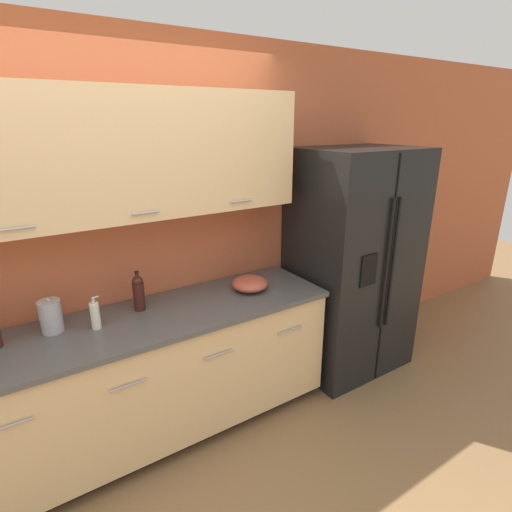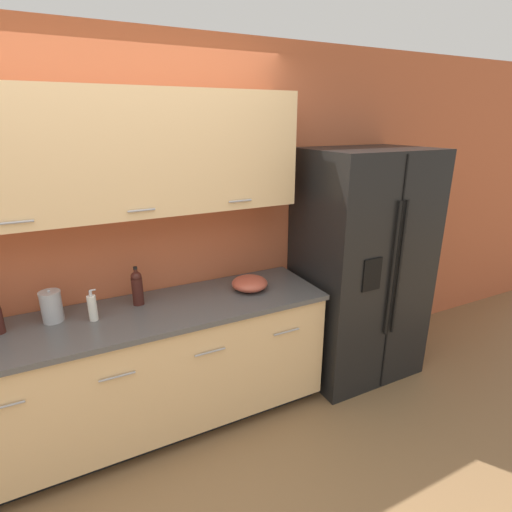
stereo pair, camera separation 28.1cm
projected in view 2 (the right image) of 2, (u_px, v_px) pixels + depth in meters
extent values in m
cube|color=#BC5B38|center=(111.00, 240.00, 2.66)|extent=(10.00, 0.05, 2.60)
cube|color=#E0B77F|center=(131.00, 154.00, 2.39)|extent=(2.13, 0.32, 0.74)
cylinder|color=#99999E|center=(17.00, 222.00, 2.07)|extent=(0.16, 0.01, 0.01)
cylinder|color=#99999E|center=(142.00, 210.00, 2.34)|extent=(0.16, 0.01, 0.01)
cylinder|color=#99999E|center=(240.00, 201.00, 2.62)|extent=(0.16, 0.01, 0.01)
cube|color=black|center=(159.00, 415.00, 2.87)|extent=(2.27, 0.54, 0.09)
cube|color=#E0B77F|center=(156.00, 366.00, 2.70)|extent=(2.31, 0.62, 0.78)
cube|color=#4C4C4C|center=(151.00, 313.00, 2.56)|extent=(2.34, 0.64, 0.03)
cylinder|color=#99999E|center=(3.00, 407.00, 2.00)|extent=(0.20, 0.01, 0.01)
cylinder|color=#99999E|center=(117.00, 377.00, 2.24)|extent=(0.20, 0.01, 0.01)
cylinder|color=#99999E|center=(210.00, 352.00, 2.48)|extent=(0.20, 0.01, 0.01)
cylinder|color=#99999E|center=(287.00, 332.00, 2.72)|extent=(0.20, 0.01, 0.01)
cube|color=black|center=(360.00, 266.00, 3.24)|extent=(0.96, 0.71, 1.86)
cube|color=black|center=(393.00, 282.00, 2.94)|extent=(0.01, 0.01, 1.83)
cylinder|color=black|center=(392.00, 271.00, 2.88)|extent=(0.02, 0.02, 1.03)
cylinder|color=black|center=(400.00, 270.00, 2.91)|extent=(0.02, 0.02, 1.03)
cube|color=black|center=(372.00, 275.00, 2.81)|extent=(0.16, 0.01, 0.24)
cylinder|color=#3D1914|center=(138.00, 291.00, 2.62)|extent=(0.07, 0.07, 0.18)
sphere|color=#3D1914|center=(136.00, 276.00, 2.58)|extent=(0.07, 0.07, 0.07)
cylinder|color=#3D1914|center=(136.00, 274.00, 2.58)|extent=(0.02, 0.02, 0.06)
cylinder|color=black|center=(135.00, 268.00, 2.56)|extent=(0.03, 0.03, 0.02)
cylinder|color=silver|center=(93.00, 308.00, 2.41)|extent=(0.05, 0.05, 0.16)
cylinder|color=#B2B2B5|center=(90.00, 293.00, 2.38)|extent=(0.02, 0.02, 0.04)
cylinder|color=#B2B2B5|center=(93.00, 290.00, 2.38)|extent=(0.03, 0.01, 0.01)
cylinder|color=#A3A3A5|center=(52.00, 307.00, 2.40)|extent=(0.12, 0.12, 0.18)
cylinder|color=#A3A3A5|center=(49.00, 293.00, 2.37)|extent=(0.12, 0.12, 0.01)
sphere|color=#A3A3A5|center=(49.00, 291.00, 2.36)|extent=(0.02, 0.02, 0.02)
ellipsoid|color=#B24C38|center=(250.00, 283.00, 2.86)|extent=(0.26, 0.26, 0.10)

